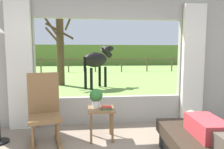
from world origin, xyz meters
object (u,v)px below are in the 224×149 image
Objects in this scene: potted_plant at (96,97)px; side_table at (101,114)px; rocking_chair at (44,109)px; horse at (97,60)px; book_stack at (107,108)px; pasture_tree at (60,48)px; reclining_person at (217,134)px.

side_table is at bearing -36.87° from potted_plant.
potted_plant is at bearing -6.52° from rocking_chair.
horse is at bearing 63.96° from rocking_chair.
rocking_chair is at bearing -176.24° from side_table.
book_stack is at bearing -45.85° from horse.
potted_plant is 0.10× the size of pasture_tree.
reclining_person is 1.75m from side_table.
rocking_chair is at bearing -171.74° from potted_plant.
pasture_tree reaches higher than potted_plant.
horse reaches higher than rocking_chair.
potted_plant is 0.26m from book_stack.
side_table is at bearing 138.82° from reclining_person.
rocking_chair is at bearing 154.97° from reclining_person.
reclining_person reaches higher than book_stack.
side_table is at bearing -11.01° from rocking_chair.
reclining_person is 0.46× the size of pasture_tree.
potted_plant is (-0.08, 0.06, 0.28)m from side_table.
horse reaches higher than book_stack.
rocking_chair is 0.91m from side_table.
pasture_tree is (-0.57, 5.88, 1.12)m from rocking_chair.
side_table is at bearing -75.82° from pasture_tree.
book_stack is at bearing -14.73° from rocking_chair.
book_stack is 0.11× the size of horse.
side_table is (0.90, 0.06, -0.12)m from rocking_chair.
reclining_person is 2.76× the size of side_table.
potted_plant is 0.18× the size of horse.
reclining_person is 6.34m from horse.
rocking_chair is 6.01m from pasture_tree.
book_stack is at bearing -35.01° from potted_plant.
pasture_tree is at bearing 103.58° from potted_plant.
reclining_person is at bearing -43.44° from rocking_chair.
potted_plant is at bearing 144.99° from book_stack.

